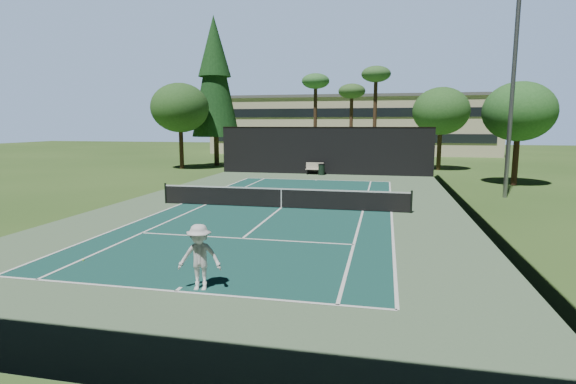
{
  "coord_description": "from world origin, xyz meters",
  "views": [
    {
      "loc": [
        5.1,
        -21.93,
        4.22
      ],
      "look_at": [
        1.0,
        -3.0,
        1.3
      ],
      "focal_mm": 28.0,
      "sensor_mm": 36.0,
      "label": 1
    }
  ],
  "objects_px": {
    "player": "(200,257)",
    "tennis_ball_b": "(232,198)",
    "tennis_net": "(281,197)",
    "tennis_ball_c": "(277,194)",
    "trash_bin": "(321,169)",
    "park_bench": "(315,168)",
    "tennis_ball_d": "(219,191)",
    "tennis_ball_a": "(83,260)"
  },
  "relations": [
    {
      "from": "player",
      "to": "tennis_ball_b",
      "type": "xyz_separation_m",
      "value": [
        -4.08,
        14.03,
        -0.83
      ]
    },
    {
      "from": "tennis_net",
      "to": "player",
      "type": "bearing_deg",
      "value": -87.29
    },
    {
      "from": "player",
      "to": "tennis_ball_c",
      "type": "height_order",
      "value": "player"
    },
    {
      "from": "trash_bin",
      "to": "player",
      "type": "bearing_deg",
      "value": -88.6
    },
    {
      "from": "tennis_net",
      "to": "player",
      "type": "relative_size",
      "value": 7.49
    },
    {
      "from": "tennis_ball_b",
      "to": "park_bench",
      "type": "xyz_separation_m",
      "value": [
        2.8,
        13.25,
        0.52
      ]
    },
    {
      "from": "player",
      "to": "tennis_ball_c",
      "type": "xyz_separation_m",
      "value": [
        -1.81,
        15.86,
        -0.83
      ]
    },
    {
      "from": "tennis_ball_b",
      "to": "tennis_ball_d",
      "type": "xyz_separation_m",
      "value": [
        -1.62,
        2.2,
        0.01
      ]
    },
    {
      "from": "tennis_net",
      "to": "park_bench",
      "type": "relative_size",
      "value": 8.6
    },
    {
      "from": "tennis_ball_b",
      "to": "tennis_ball_d",
      "type": "relative_size",
      "value": 0.77
    },
    {
      "from": "player",
      "to": "tennis_ball_b",
      "type": "relative_size",
      "value": 29.59
    },
    {
      "from": "player",
      "to": "park_bench",
      "type": "distance_m",
      "value": 27.31
    },
    {
      "from": "trash_bin",
      "to": "park_bench",
      "type": "bearing_deg",
      "value": 155.64
    },
    {
      "from": "tennis_ball_a",
      "to": "player",
      "type": "bearing_deg",
      "value": -18.43
    },
    {
      "from": "player",
      "to": "tennis_ball_a",
      "type": "bearing_deg",
      "value": 152.62
    },
    {
      "from": "tennis_ball_b",
      "to": "park_bench",
      "type": "distance_m",
      "value": 13.55
    },
    {
      "from": "tennis_net",
      "to": "trash_bin",
      "type": "bearing_deg",
      "value": 90.42
    },
    {
      "from": "player",
      "to": "tennis_ball_d",
      "type": "distance_m",
      "value": 17.22
    },
    {
      "from": "tennis_ball_b",
      "to": "tennis_net",
      "type": "bearing_deg",
      "value": -34.69
    },
    {
      "from": "tennis_ball_c",
      "to": "trash_bin",
      "type": "bearing_deg",
      "value": 84.1
    },
    {
      "from": "trash_bin",
      "to": "tennis_ball_d",
      "type": "bearing_deg",
      "value": -115.07
    },
    {
      "from": "park_bench",
      "to": "tennis_net",
      "type": "bearing_deg",
      "value": -87.32
    },
    {
      "from": "tennis_ball_a",
      "to": "tennis_ball_b",
      "type": "distance_m",
      "value": 12.52
    },
    {
      "from": "tennis_ball_d",
      "to": "tennis_ball_a",
      "type": "bearing_deg",
      "value": -85.57
    },
    {
      "from": "tennis_ball_a",
      "to": "tennis_ball_c",
      "type": "height_order",
      "value": "tennis_ball_c"
    },
    {
      "from": "tennis_ball_a",
      "to": "park_bench",
      "type": "xyz_separation_m",
      "value": [
        3.27,
        25.76,
        0.52
      ]
    },
    {
      "from": "tennis_ball_a",
      "to": "tennis_ball_d",
      "type": "xyz_separation_m",
      "value": [
        -1.14,
        14.71,
        0.01
      ]
    },
    {
      "from": "trash_bin",
      "to": "tennis_ball_a",
      "type": "bearing_deg",
      "value": -98.7
    },
    {
      "from": "tennis_net",
      "to": "tennis_ball_c",
      "type": "xyz_separation_m",
      "value": [
        -1.26,
        4.28,
        -0.52
      ]
    },
    {
      "from": "tennis_net",
      "to": "tennis_ball_b",
      "type": "relative_size",
      "value": 221.53
    },
    {
      "from": "tennis_ball_a",
      "to": "tennis_ball_d",
      "type": "distance_m",
      "value": 14.75
    },
    {
      "from": "player",
      "to": "trash_bin",
      "type": "distance_m",
      "value": 27.01
    },
    {
      "from": "trash_bin",
      "to": "tennis_net",
      "type": "bearing_deg",
      "value": -89.58
    },
    {
      "from": "trash_bin",
      "to": "tennis_ball_b",
      "type": "bearing_deg",
      "value": -104.77
    },
    {
      "from": "player",
      "to": "park_bench",
      "type": "xyz_separation_m",
      "value": [
        -1.28,
        27.28,
        -0.31
      ]
    },
    {
      "from": "player",
      "to": "tennis_ball_d",
      "type": "xyz_separation_m",
      "value": [
        -5.7,
        16.23,
        -0.82
      ]
    },
    {
      "from": "tennis_ball_c",
      "to": "park_bench",
      "type": "height_order",
      "value": "park_bench"
    },
    {
      "from": "tennis_net",
      "to": "tennis_ball_b",
      "type": "height_order",
      "value": "tennis_net"
    },
    {
      "from": "tennis_ball_d",
      "to": "tennis_ball_c",
      "type": "bearing_deg",
      "value": -5.33
    },
    {
      "from": "player",
      "to": "tennis_ball_b",
      "type": "height_order",
      "value": "player"
    },
    {
      "from": "tennis_ball_c",
      "to": "trash_bin",
      "type": "xyz_separation_m",
      "value": [
        1.15,
        11.13,
        0.44
      ]
    },
    {
      "from": "tennis_ball_a",
      "to": "trash_bin",
      "type": "distance_m",
      "value": 25.78
    }
  ]
}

